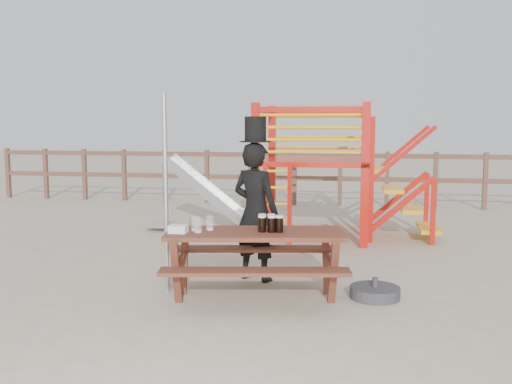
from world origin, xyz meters
The scene contains 10 objects.
ground centered at (0.00, 0.00, 0.00)m, with size 60.00×60.00×0.00m, color #C6B29A.
back_fence centered at (0.00, 7.00, 0.74)m, with size 15.09×0.09×1.20m.
playground_fort centered at (0.12, 3.58, 1.07)m, with size 4.71×1.84×2.10m.
picnic_table centered at (-0.12, 0.14, 0.44)m, with size 2.00×1.54×0.70m.
man_with_hat centered at (-0.24, 0.84, 0.84)m, with size 0.68×0.58×1.87m.
metal_pole centered at (-1.07, 0.16, 1.05)m, with size 0.05×0.05×2.10m, color #B2B2B7.
parasol_base centered at (1.10, 0.36, 0.06)m, with size 0.51×0.51×0.22m.
paper_bag centered at (-0.86, -0.08, 0.74)m, with size 0.18×0.14×0.08m, color white.
stout_pints centered at (0.03, 0.16, 0.79)m, with size 0.27×0.17×0.17m.
empty_glasses centered at (-0.66, 0.06, 0.77)m, with size 0.22×0.24×0.15m.
Camera 1 is at (0.93, -5.49, 1.79)m, focal length 40.00 mm.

